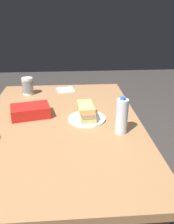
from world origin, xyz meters
TOP-DOWN VIEW (x-y plane):
  - ground_plane at (0.00, 0.00)m, footprint 8.00×8.00m
  - dining_table at (0.00, 0.00)m, footprint 1.41×0.95m
  - paper_plate at (0.01, -0.16)m, footprint 0.22×0.22m
  - sandwich at (0.02, -0.16)m, footprint 0.19×0.11m
  - chip_bag at (0.09, 0.18)m, footprint 0.20×0.26m
  - water_bottle_tall at (-0.16, -0.33)m, footprint 0.06×0.06m
  - plastic_cup_stack at (0.49, 0.26)m, footprint 0.08×0.08m
  - paper_napkin at (0.57, -0.03)m, footprint 0.16×0.16m

SIDE VIEW (x-z plane):
  - ground_plane at x=0.00m, z-range 0.00..0.00m
  - dining_table at x=0.00m, z-range 0.27..1.00m
  - paper_napkin at x=0.57m, z-range 0.73..0.74m
  - paper_plate at x=0.01m, z-range 0.73..0.74m
  - chip_bag at x=0.09m, z-range 0.73..0.80m
  - sandwich at x=0.02m, z-range 0.74..0.82m
  - plastic_cup_stack at x=0.49m, z-range 0.73..0.86m
  - water_bottle_tall at x=-0.16m, z-range 0.72..0.93m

